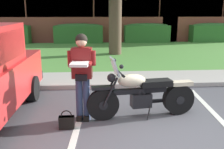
{
  "coord_description": "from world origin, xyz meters",
  "views": [
    {
      "loc": [
        -1.11,
        -4.32,
        2.17
      ],
      "look_at": [
        -0.74,
        0.9,
        0.85
      ],
      "focal_mm": 42.53,
      "sensor_mm": 36.0,
      "label": 1
    }
  ],
  "objects_px": {
    "hedge_left": "(8,33)",
    "rider_person": "(82,71)",
    "handbag": "(67,121)",
    "motorcycle": "(146,93)",
    "brick_building": "(94,9)",
    "hedge_center_left": "(79,33)",
    "hedge_center_right": "(147,33)",
    "hedge_right": "(213,32)"
  },
  "relations": [
    {
      "from": "hedge_left",
      "to": "rider_person",
      "type": "bearing_deg",
      "value": -67.01
    },
    {
      "from": "handbag",
      "to": "hedge_left",
      "type": "xyz_separation_m",
      "value": [
        -4.67,
        12.08,
        0.51
      ]
    },
    {
      "from": "motorcycle",
      "to": "handbag",
      "type": "distance_m",
      "value": 1.66
    },
    {
      "from": "motorcycle",
      "to": "brick_building",
      "type": "distance_m",
      "value": 17.85
    },
    {
      "from": "motorcycle",
      "to": "hedge_center_left",
      "type": "distance_m",
      "value": 11.76
    },
    {
      "from": "motorcycle",
      "to": "hedge_left",
      "type": "height_order",
      "value": "motorcycle"
    },
    {
      "from": "rider_person",
      "to": "handbag",
      "type": "distance_m",
      "value": 0.99
    },
    {
      "from": "hedge_left",
      "to": "hedge_center_right",
      "type": "height_order",
      "value": "same"
    },
    {
      "from": "motorcycle",
      "to": "hedge_center_right",
      "type": "relative_size",
      "value": 0.79
    },
    {
      "from": "motorcycle",
      "to": "hedge_right",
      "type": "bearing_deg",
      "value": 60.38
    },
    {
      "from": "motorcycle",
      "to": "hedge_center_right",
      "type": "distance_m",
      "value": 11.83
    },
    {
      "from": "hedge_left",
      "to": "motorcycle",
      "type": "bearing_deg",
      "value": -61.78
    },
    {
      "from": "handbag",
      "to": "hedge_left",
      "type": "distance_m",
      "value": 12.96
    },
    {
      "from": "rider_person",
      "to": "hedge_center_right",
      "type": "relative_size",
      "value": 0.61
    },
    {
      "from": "hedge_center_right",
      "to": "hedge_right",
      "type": "xyz_separation_m",
      "value": [
        4.27,
        0.0,
        0.0
      ]
    },
    {
      "from": "hedge_center_left",
      "to": "hedge_center_right",
      "type": "bearing_deg",
      "value": 0.0
    },
    {
      "from": "motorcycle",
      "to": "rider_person",
      "type": "xyz_separation_m",
      "value": [
        -1.26,
        -0.09,
        0.52
      ]
    },
    {
      "from": "handbag",
      "to": "hedge_center_left",
      "type": "relative_size",
      "value": 0.12
    },
    {
      "from": "motorcycle",
      "to": "hedge_center_left",
      "type": "relative_size",
      "value": 0.75
    },
    {
      "from": "handbag",
      "to": "rider_person",
      "type": "bearing_deg",
      "value": 53.06
    },
    {
      "from": "motorcycle",
      "to": "handbag",
      "type": "bearing_deg",
      "value": -162.96
    },
    {
      "from": "motorcycle",
      "to": "hedge_left",
      "type": "relative_size",
      "value": 0.86
    },
    {
      "from": "hedge_left",
      "to": "hedge_center_right",
      "type": "distance_m",
      "value": 8.55
    },
    {
      "from": "motorcycle",
      "to": "rider_person",
      "type": "distance_m",
      "value": 1.37
    },
    {
      "from": "motorcycle",
      "to": "hedge_center_right",
      "type": "bearing_deg",
      "value": 78.68
    },
    {
      "from": "motorcycle",
      "to": "hedge_center_left",
      "type": "xyz_separation_m",
      "value": [
        -1.95,
        11.6,
        0.16
      ]
    },
    {
      "from": "hedge_center_left",
      "to": "brick_building",
      "type": "bearing_deg",
      "value": 81.1
    },
    {
      "from": "hedge_center_left",
      "to": "hedge_right",
      "type": "relative_size",
      "value": 1.05
    },
    {
      "from": "brick_building",
      "to": "hedge_left",
      "type": "bearing_deg",
      "value": -130.39
    },
    {
      "from": "rider_person",
      "to": "brick_building",
      "type": "height_order",
      "value": "brick_building"
    },
    {
      "from": "hedge_center_right",
      "to": "motorcycle",
      "type": "bearing_deg",
      "value": -101.32
    },
    {
      "from": "hedge_center_left",
      "to": "hedge_right",
      "type": "bearing_deg",
      "value": 0.0
    },
    {
      "from": "rider_person",
      "to": "hedge_right",
      "type": "height_order",
      "value": "rider_person"
    },
    {
      "from": "brick_building",
      "to": "handbag",
      "type": "bearing_deg",
      "value": -91.78
    },
    {
      "from": "rider_person",
      "to": "hedge_right",
      "type": "xyz_separation_m",
      "value": [
        7.86,
        11.69,
        -0.36
      ]
    },
    {
      "from": "hedge_center_left",
      "to": "brick_building",
      "type": "relative_size",
      "value": 0.12
    },
    {
      "from": "rider_person",
      "to": "hedge_left",
      "type": "height_order",
      "value": "rider_person"
    },
    {
      "from": "handbag",
      "to": "hedge_center_right",
      "type": "bearing_deg",
      "value": 72.21
    },
    {
      "from": "motorcycle",
      "to": "hedge_right",
      "type": "height_order",
      "value": "motorcycle"
    },
    {
      "from": "hedge_center_right",
      "to": "brick_building",
      "type": "xyz_separation_m",
      "value": [
        -3.31,
        6.16,
        1.41
      ]
    },
    {
      "from": "hedge_center_right",
      "to": "hedge_right",
      "type": "height_order",
      "value": "same"
    },
    {
      "from": "hedge_center_left",
      "to": "hedge_right",
      "type": "xyz_separation_m",
      "value": [
        8.55,
        0.0,
        0.0
      ]
    }
  ]
}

